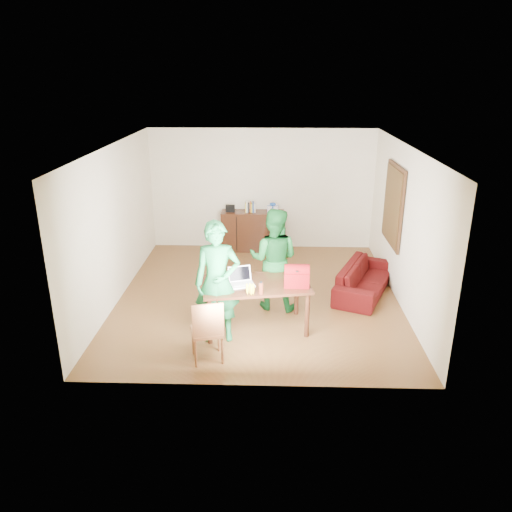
{
  "coord_description": "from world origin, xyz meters",
  "views": [
    {
      "loc": [
        0.23,
        -8.27,
        3.88
      ],
      "look_at": [
        -0.01,
        -0.98,
        1.15
      ],
      "focal_mm": 35.0,
      "sensor_mm": 36.0,
      "label": 1
    }
  ],
  "objects_px": {
    "red_bag": "(297,278)",
    "sofa": "(364,279)",
    "person_near": "(217,282)",
    "laptop": "(242,283)",
    "chair": "(207,342)",
    "bottle": "(261,288)",
    "person_far": "(274,259)",
    "table": "(256,289)"
  },
  "relations": [
    {
      "from": "person_far",
      "to": "bottle",
      "type": "distance_m",
      "value": 1.17
    },
    {
      "from": "person_far",
      "to": "laptop",
      "type": "bearing_deg",
      "value": 72.68
    },
    {
      "from": "chair",
      "to": "red_bag",
      "type": "height_order",
      "value": "red_bag"
    },
    {
      "from": "table",
      "to": "person_near",
      "type": "relative_size",
      "value": 0.95
    },
    {
      "from": "chair",
      "to": "person_near",
      "type": "relative_size",
      "value": 0.51
    },
    {
      "from": "sofa",
      "to": "laptop",
      "type": "bearing_deg",
      "value": 147.99
    },
    {
      "from": "person_far",
      "to": "table",
      "type": "bearing_deg",
      "value": 82.04
    },
    {
      "from": "bottle",
      "to": "red_bag",
      "type": "distance_m",
      "value": 0.61
    },
    {
      "from": "laptop",
      "to": "red_bag",
      "type": "xyz_separation_m",
      "value": [
        0.83,
        -0.0,
        0.09
      ]
    },
    {
      "from": "red_bag",
      "to": "person_far",
      "type": "bearing_deg",
      "value": 112.61
    },
    {
      "from": "red_bag",
      "to": "sofa",
      "type": "distance_m",
      "value": 2.11
    },
    {
      "from": "laptop",
      "to": "person_near",
      "type": "bearing_deg",
      "value": -161.74
    },
    {
      "from": "table",
      "to": "person_far",
      "type": "height_order",
      "value": "person_far"
    },
    {
      "from": "laptop",
      "to": "sofa",
      "type": "distance_m",
      "value": 2.69
    },
    {
      "from": "chair",
      "to": "bottle",
      "type": "distance_m",
      "value": 1.11
    },
    {
      "from": "laptop",
      "to": "bottle",
      "type": "distance_m",
      "value": 0.42
    },
    {
      "from": "person_near",
      "to": "sofa",
      "type": "relative_size",
      "value": 1.01
    },
    {
      "from": "chair",
      "to": "sofa",
      "type": "height_order",
      "value": "chair"
    },
    {
      "from": "table",
      "to": "person_near",
      "type": "bearing_deg",
      "value": -157.79
    },
    {
      "from": "table",
      "to": "chair",
      "type": "height_order",
      "value": "chair"
    },
    {
      "from": "person_near",
      "to": "red_bag",
      "type": "height_order",
      "value": "person_near"
    },
    {
      "from": "table",
      "to": "laptop",
      "type": "bearing_deg",
      "value": -167.23
    },
    {
      "from": "person_far",
      "to": "red_bag",
      "type": "relative_size",
      "value": 4.67
    },
    {
      "from": "person_far",
      "to": "sofa",
      "type": "xyz_separation_m",
      "value": [
        1.68,
        0.64,
        -0.61
      ]
    },
    {
      "from": "table",
      "to": "sofa",
      "type": "xyz_separation_m",
      "value": [
        1.96,
        1.42,
        -0.41
      ]
    },
    {
      "from": "table",
      "to": "person_near",
      "type": "height_order",
      "value": "person_near"
    },
    {
      "from": "person_near",
      "to": "laptop",
      "type": "distance_m",
      "value": 0.45
    },
    {
      "from": "bottle",
      "to": "sofa",
      "type": "distance_m",
      "value": 2.66
    },
    {
      "from": "table",
      "to": "person_far",
      "type": "bearing_deg",
      "value": 60.54
    },
    {
      "from": "chair",
      "to": "laptop",
      "type": "xyz_separation_m",
      "value": [
        0.45,
        0.87,
        0.54
      ]
    },
    {
      "from": "laptop",
      "to": "bottle",
      "type": "relative_size",
      "value": 2.1
    },
    {
      "from": "table",
      "to": "sofa",
      "type": "bearing_deg",
      "value": 26.27
    },
    {
      "from": "bottle",
      "to": "red_bag",
      "type": "bearing_deg",
      "value": 28.76
    },
    {
      "from": "chair",
      "to": "sofa",
      "type": "bearing_deg",
      "value": 28.06
    },
    {
      "from": "person_near",
      "to": "laptop",
      "type": "bearing_deg",
      "value": 31.93
    },
    {
      "from": "chair",
      "to": "table",
      "type": "bearing_deg",
      "value": 41.65
    },
    {
      "from": "person_far",
      "to": "chair",
      "type": "bearing_deg",
      "value": 73.73
    },
    {
      "from": "table",
      "to": "chair",
      "type": "distance_m",
      "value": 1.22
    },
    {
      "from": "table",
      "to": "person_far",
      "type": "xyz_separation_m",
      "value": [
        0.28,
        0.78,
        0.21
      ]
    },
    {
      "from": "person_near",
      "to": "person_far",
      "type": "xyz_separation_m",
      "value": [
        0.83,
        1.12,
        -0.05
      ]
    },
    {
      "from": "person_near",
      "to": "sofa",
      "type": "distance_m",
      "value": 3.14
    },
    {
      "from": "bottle",
      "to": "laptop",
      "type": "bearing_deg",
      "value": 134.61
    }
  ]
}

